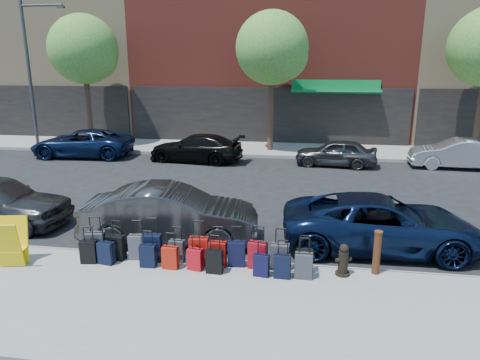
% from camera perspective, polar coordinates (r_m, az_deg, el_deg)
% --- Properties ---
extents(ground, '(120.00, 120.00, 0.00)m').
position_cam_1_polar(ground, '(14.67, -1.13, -3.43)').
color(ground, black).
rests_on(ground, ground).
extents(sidewalk_near, '(60.00, 4.00, 0.15)m').
position_cam_1_polar(sidewalk_near, '(8.86, -8.67, -16.16)').
color(sidewalk_near, gray).
rests_on(sidewalk_near, ground).
extents(sidewalk_far, '(60.00, 4.00, 0.15)m').
position_cam_1_polar(sidewalk_far, '(24.26, 2.94, 4.15)').
color(sidewalk_far, gray).
rests_on(sidewalk_far, ground).
extents(curb_near, '(60.00, 0.08, 0.15)m').
position_cam_1_polar(curb_near, '(10.57, -5.38, -10.63)').
color(curb_near, gray).
rests_on(curb_near, ground).
extents(curb_far, '(60.00, 0.08, 0.15)m').
position_cam_1_polar(curb_far, '(22.29, 2.40, 3.18)').
color(curb_far, gray).
rests_on(curb_far, ground).
extents(building_left, '(15.00, 12.12, 16.00)m').
position_cam_1_polar(building_left, '(36.80, -22.58, 19.15)').
color(building_left, tan).
rests_on(building_left, ground).
extents(tree_left, '(3.80, 3.80, 7.27)m').
position_cam_1_polar(tree_left, '(26.26, -19.84, 15.85)').
color(tree_left, black).
rests_on(tree_left, sidewalk_far).
extents(tree_center, '(3.80, 3.80, 7.27)m').
position_cam_1_polar(tree_center, '(23.29, 4.63, 16.87)').
color(tree_center, black).
rests_on(tree_center, sidewalk_far).
extents(streetlight, '(2.59, 0.18, 8.00)m').
position_cam_1_polar(streetlight, '(27.16, -26.03, 13.59)').
color(streetlight, '#333338').
rests_on(streetlight, sidewalk_far).
extents(suitcase_front_0, '(0.47, 0.32, 1.03)m').
position_cam_1_polar(suitcase_front_0, '(10.93, -18.65, -8.22)').
color(suitcase_front_0, '#343539').
rests_on(suitcase_front_0, sidewalk_near).
extents(suitcase_front_1, '(0.42, 0.26, 0.96)m').
position_cam_1_polar(suitcase_front_1, '(10.72, -16.12, -8.61)').
color(suitcase_front_1, black).
rests_on(suitcase_front_1, sidewalk_near).
extents(suitcase_front_2, '(0.42, 0.26, 0.96)m').
position_cam_1_polar(suitcase_front_2, '(10.61, -13.51, -8.66)').
color(suitcase_front_2, '#404045').
rests_on(suitcase_front_2, sidewalk_near).
extents(suitcase_front_3, '(0.46, 0.28, 1.05)m').
position_cam_1_polar(suitcase_front_3, '(10.43, -11.63, -8.81)').
color(suitcase_front_3, black).
rests_on(suitcase_front_3, sidewalk_near).
extents(suitcase_front_4, '(0.37, 0.22, 0.86)m').
position_cam_1_polar(suitcase_front_4, '(10.31, -8.40, -9.32)').
color(suitcase_front_4, '#333337').
rests_on(suitcase_front_4, sidewalk_near).
extents(suitcase_front_5, '(0.46, 0.28, 1.05)m').
position_cam_1_polar(suitcase_front_5, '(10.09, -5.50, -9.39)').
color(suitcase_front_5, '#9C100A').
rests_on(suitcase_front_5, sidewalk_near).
extents(suitcase_front_6, '(0.40, 0.22, 0.95)m').
position_cam_1_polar(suitcase_front_6, '(9.99, -3.01, -9.81)').
color(suitcase_front_6, '#940C09').
rests_on(suitcase_front_6, sidewalk_near).
extents(suitcase_front_7, '(0.41, 0.25, 0.95)m').
position_cam_1_polar(suitcase_front_7, '(9.99, -0.47, -9.79)').
color(suitcase_front_7, black).
rests_on(suitcase_front_7, sidewalk_near).
extents(suitcase_front_8, '(0.45, 0.30, 1.01)m').
position_cam_1_polar(suitcase_front_8, '(9.88, 2.37, -9.98)').
color(suitcase_front_8, maroon).
rests_on(suitcase_front_8, sidewalk_near).
extents(suitcase_front_9, '(0.41, 0.23, 0.97)m').
position_cam_1_polar(suitcase_front_9, '(9.88, 5.36, -10.13)').
color(suitcase_front_9, '#3B3A3F').
rests_on(suitcase_front_9, sidewalk_near).
extents(suitcase_front_10, '(0.38, 0.24, 0.86)m').
position_cam_1_polar(suitcase_front_10, '(9.84, 8.58, -10.57)').
color(suitcase_front_10, black).
rests_on(suitcase_front_10, sidewalk_near).
extents(suitcase_back_0, '(0.39, 0.26, 0.88)m').
position_cam_1_polar(suitcase_back_0, '(10.75, -19.52, -9.00)').
color(suitcase_back_0, black).
rests_on(suitcase_back_0, sidewalk_near).
extents(suitcase_back_1, '(0.39, 0.26, 0.86)m').
position_cam_1_polar(suitcase_back_1, '(10.57, -17.41, -9.26)').
color(suitcase_back_1, black).
rests_on(suitcase_back_1, sidewalk_near).
extents(suitcase_back_3, '(0.37, 0.23, 0.86)m').
position_cam_1_polar(suitcase_back_3, '(10.19, -12.16, -9.82)').
color(suitcase_back_3, black).
rests_on(suitcase_back_3, sidewalk_near).
extents(suitcase_back_4, '(0.36, 0.22, 0.85)m').
position_cam_1_polar(suitcase_back_4, '(10.01, -9.27, -10.15)').
color(suitcase_back_4, '#A61B0A').
rests_on(suitcase_back_4, sidewalk_near).
extents(suitcase_back_5, '(0.37, 0.26, 0.81)m').
position_cam_1_polar(suitcase_back_5, '(9.89, -5.99, -10.44)').
color(suitcase_back_5, '#B10B16').
rests_on(suitcase_back_5, sidewalk_near).
extents(suitcase_back_6, '(0.38, 0.23, 0.88)m').
position_cam_1_polar(suitcase_back_6, '(9.71, -3.41, -10.75)').
color(suitcase_back_6, black).
rests_on(suitcase_back_6, sidewalk_near).
extents(suitcase_back_8, '(0.36, 0.24, 0.81)m').
position_cam_1_polar(suitcase_back_8, '(9.58, 2.87, -11.26)').
color(suitcase_back_8, black).
rests_on(suitcase_back_8, sidewalk_near).
extents(suitcase_back_9, '(0.37, 0.22, 0.86)m').
position_cam_1_polar(suitcase_back_9, '(9.53, 5.65, -11.35)').
color(suitcase_back_9, black).
rests_on(suitcase_back_9, sidewalk_near).
extents(suitcase_back_10, '(0.39, 0.23, 0.91)m').
position_cam_1_polar(suitcase_back_10, '(9.57, 8.47, -11.23)').
color(suitcase_back_10, '#333337').
rests_on(suitcase_back_10, sidewalk_near).
extents(fire_hydrant, '(0.37, 0.32, 0.72)m').
position_cam_1_polar(fire_hydrant, '(9.84, 13.61, -10.42)').
color(fire_hydrant, black).
rests_on(fire_hydrant, sidewalk_near).
extents(bollard, '(0.19, 0.19, 1.00)m').
position_cam_1_polar(bollard, '(10.02, 17.80, -9.10)').
color(bollard, '#38190C').
rests_on(bollard, sidewalk_near).
extents(display_rack, '(0.75, 0.79, 1.10)m').
position_cam_1_polar(display_rack, '(11.24, -28.27, -7.42)').
color(display_rack, yellow).
rests_on(display_rack, sidewalk_near).
extents(car_near_1, '(4.81, 2.13, 1.54)m').
position_cam_1_polar(car_near_1, '(11.64, -9.20, -4.61)').
color(car_near_1, '#303032').
rests_on(car_near_1, ground).
extents(car_near_2, '(5.10, 2.45, 1.40)m').
position_cam_1_polar(car_near_2, '(11.68, 18.29, -5.48)').
color(car_near_2, '#0B1734').
rests_on(car_near_2, ground).
extents(car_far_0, '(5.31, 2.71, 1.44)m').
position_cam_1_polar(car_far_0, '(23.90, -20.28, 4.64)').
color(car_far_0, '#0D1A3B').
rests_on(car_far_0, ground).
extents(car_far_1, '(4.87, 2.46, 1.36)m').
position_cam_1_polar(car_far_1, '(21.42, -5.91, 4.28)').
color(car_far_1, black).
rests_on(car_far_1, ground).
extents(car_far_2, '(3.93, 1.92, 1.29)m').
position_cam_1_polar(car_far_2, '(20.83, 12.66, 3.59)').
color(car_far_2, '#323234').
rests_on(car_far_2, ground).
extents(car_far_3, '(4.28, 1.67, 1.39)m').
position_cam_1_polar(car_far_3, '(22.26, 27.01, 3.16)').
color(car_far_3, silver).
rests_on(car_far_3, ground).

